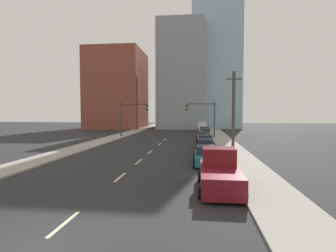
% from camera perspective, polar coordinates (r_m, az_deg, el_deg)
% --- Properties ---
extents(ground_plane, '(200.00, 200.00, 0.00)m').
position_cam_1_polar(ground_plane, '(10.02, -27.52, -22.93)').
color(ground_plane, '#262628').
extents(sidewalk_left, '(3.10, 89.67, 0.14)m').
position_cam_1_polar(sidewalk_left, '(54.30, -8.51, -1.50)').
color(sidewalk_left, gray).
rests_on(sidewalk_left, ground).
extents(sidewalk_right, '(3.10, 89.67, 0.14)m').
position_cam_1_polar(sidewalk_right, '(52.57, 10.70, -1.67)').
color(sidewalk_right, gray).
rests_on(sidewalk_right, ground).
extents(lane_stripe_at_2m, '(0.16, 2.40, 0.01)m').
position_cam_1_polar(lane_stripe_at_2m, '(11.58, -21.65, -19.13)').
color(lane_stripe_at_2m, beige).
rests_on(lane_stripe_at_2m, ground).
extents(lane_stripe_at_9m, '(0.16, 2.40, 0.01)m').
position_cam_1_polar(lane_stripe_at_9m, '(18.03, -10.42, -10.91)').
color(lane_stripe_at_9m, beige).
rests_on(lane_stripe_at_9m, ground).
extents(lane_stripe_at_15m, '(0.16, 2.40, 0.01)m').
position_cam_1_polar(lane_stripe_at_15m, '(23.24, -6.41, -7.72)').
color(lane_stripe_at_15m, beige).
rests_on(lane_stripe_at_15m, ground).
extents(lane_stripe_at_20m, '(0.16, 2.40, 0.01)m').
position_cam_1_polar(lane_stripe_at_20m, '(28.60, -3.90, -5.68)').
color(lane_stripe_at_20m, beige).
rests_on(lane_stripe_at_20m, ground).
extents(lane_stripe_at_27m, '(0.16, 2.40, 0.01)m').
position_cam_1_polar(lane_stripe_at_27m, '(35.50, -1.83, -3.97)').
color(lane_stripe_at_27m, beige).
rests_on(lane_stripe_at_27m, ground).
extents(lane_stripe_at_33m, '(0.16, 2.40, 0.01)m').
position_cam_1_polar(lane_stripe_at_33m, '(41.34, -0.63, -2.98)').
color(lane_stripe_at_33m, beige).
rests_on(lane_stripe_at_33m, ground).
extents(building_brick_left, '(14.00, 16.00, 20.86)m').
position_cam_1_polar(building_brick_left, '(73.58, -10.91, 7.73)').
color(building_brick_left, brown).
rests_on(building_brick_left, ground).
extents(building_office_center, '(12.00, 20.00, 27.70)m').
position_cam_1_polar(building_office_center, '(74.71, 3.12, 10.35)').
color(building_office_center, gray).
rests_on(building_office_center, ground).
extents(building_glass_right, '(13.00, 20.00, 41.98)m').
position_cam_1_polar(building_glass_right, '(79.87, 10.16, 15.02)').
color(building_glass_right, '#99B7CC').
rests_on(building_glass_right, ground).
extents(traffic_signal_left, '(4.92, 0.35, 6.13)m').
position_cam_1_polar(traffic_signal_left, '(46.00, -8.50, 2.61)').
color(traffic_signal_left, '#38383D').
rests_on(traffic_signal_left, ground).
extents(traffic_signal_right, '(4.92, 0.35, 6.13)m').
position_cam_1_polar(traffic_signal_right, '(44.44, 8.21, 2.60)').
color(traffic_signal_right, '#38383D').
rests_on(traffic_signal_right, ground).
extents(utility_pole_right_mid, '(1.60, 0.32, 8.58)m').
position_cam_1_polar(utility_pole_right_mid, '(28.30, 14.05, 3.09)').
color(utility_pole_right_mid, '#473D33').
rests_on(utility_pole_right_mid, ground).
extents(pickup_truck_maroon, '(2.41, 5.28, 2.25)m').
position_cam_1_polar(pickup_truck_maroon, '(15.22, 11.15, -10.05)').
color(pickup_truck_maroon, maroon).
rests_on(pickup_truck_maroon, ground).
extents(sedan_teal, '(2.09, 4.80, 1.54)m').
position_cam_1_polar(sedan_teal, '(22.09, 8.21, -6.46)').
color(sedan_teal, '#196B75').
rests_on(sedan_teal, ground).
extents(sedan_brown, '(2.08, 4.58, 1.53)m').
position_cam_1_polar(sedan_brown, '(27.79, 8.16, -4.53)').
color(sedan_brown, brown).
rests_on(sedan_brown, ground).
extents(sedan_red, '(2.24, 4.79, 1.45)m').
position_cam_1_polar(sedan_red, '(33.52, 8.10, -3.28)').
color(sedan_red, red).
rests_on(sedan_red, ground).
extents(sedan_tan, '(2.19, 4.85, 1.36)m').
position_cam_1_polar(sedan_tan, '(39.30, 7.75, -2.41)').
color(sedan_tan, tan).
rests_on(sedan_tan, ground).
extents(sedan_yellow, '(2.03, 4.81, 1.52)m').
position_cam_1_polar(sedan_yellow, '(45.35, 8.16, -1.61)').
color(sedan_yellow, gold).
rests_on(sedan_yellow, ground).
extents(sedan_gray, '(2.16, 4.29, 1.53)m').
position_cam_1_polar(sedan_gray, '(50.95, 7.94, -1.10)').
color(sedan_gray, slate).
rests_on(sedan_gray, ground).
extents(pickup_truck_silver, '(2.36, 5.60, 2.27)m').
position_cam_1_polar(pickup_truck_silver, '(58.16, 7.53, -0.37)').
color(pickup_truck_silver, '#B2B2BC').
rests_on(pickup_truck_silver, ground).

